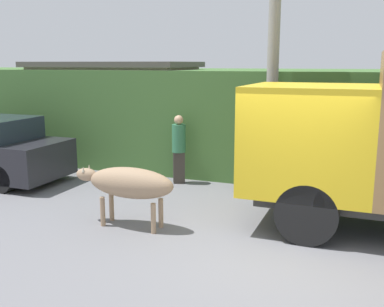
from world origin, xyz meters
TOP-DOWN VIEW (x-y plane):
  - ground_plane at (0.00, 0.00)m, footprint 60.00×60.00m
  - hillside_embankment at (0.00, 6.56)m, footprint 32.00×5.67m
  - building_backdrop at (-6.19, 5.31)m, footprint 5.03×2.70m
  - brown_cow at (-2.83, 0.14)m, footprint 2.01×0.57m
  - pedestrian_on_hill at (-3.18, 3.33)m, footprint 0.46×0.46m
  - utility_pole at (-0.91, 3.47)m, footprint 0.90×0.26m

SIDE VIEW (x-z plane):
  - ground_plane at x=0.00m, z-range 0.00..0.00m
  - brown_cow at x=-2.83m, z-range 0.26..1.39m
  - pedestrian_on_hill at x=-3.18m, z-range 0.09..1.81m
  - hillside_embankment at x=0.00m, z-range 0.00..2.79m
  - building_backdrop at x=-6.19m, z-range 0.01..3.04m
  - utility_pole at x=-0.91m, z-range 0.10..6.51m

